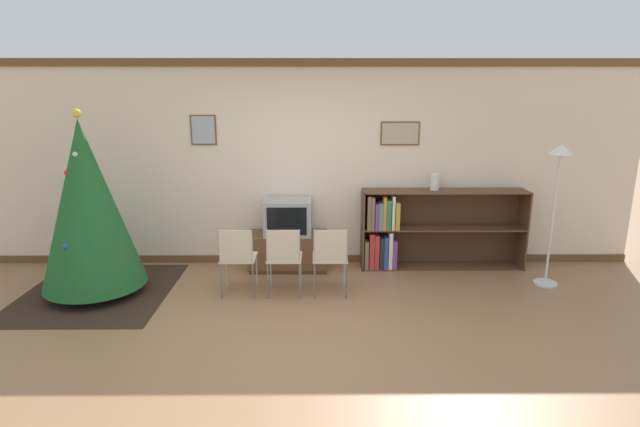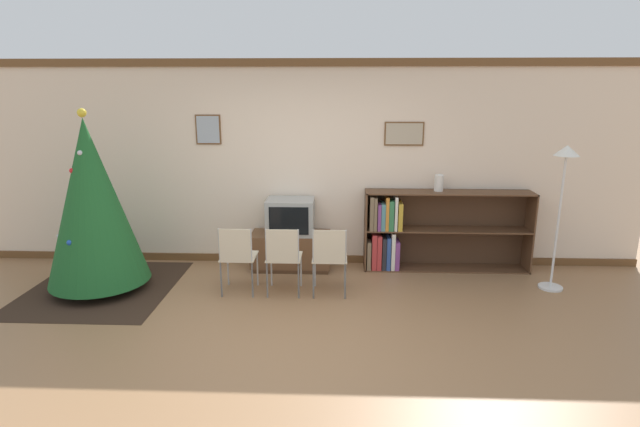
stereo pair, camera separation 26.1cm
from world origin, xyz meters
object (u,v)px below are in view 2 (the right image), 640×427
folding_chair_left (237,256)px  folding_chair_center (283,256)px  folding_chair_right (330,257)px  christmas_tree (92,202)px  standing_lamp (563,180)px  vase (439,183)px  television (290,217)px  tv_console (291,251)px  bookshelf (416,232)px

folding_chair_left → folding_chair_center: 0.53m
folding_chair_right → folding_chair_left: bearing=180.0°
christmas_tree → folding_chair_right: bearing=-2.0°
folding_chair_left → standing_lamp: 3.82m
folding_chair_center → vase: size_ratio=3.77×
television → folding_chair_center: (0.00, -0.87, -0.24)m
christmas_tree → folding_chair_left: bearing=-3.2°
christmas_tree → vase: bearing=12.0°
standing_lamp → tv_console: bearing=170.1°
tv_console → folding_chair_center: 0.91m
folding_chair_right → folding_chair_center: bearing=180.0°
christmas_tree → bookshelf: size_ratio=0.99×
bookshelf → standing_lamp: standing_lamp is taller
christmas_tree → television: christmas_tree is taller
christmas_tree → tv_console: (2.21, 0.78, -0.82)m
television → folding_chair_right: television is taller
bookshelf → standing_lamp: (1.54, -0.63, 0.82)m
folding_chair_left → vase: (2.44, 0.97, 0.69)m
tv_console → folding_chair_right: bearing=-58.8°
television → standing_lamp: (3.19, -0.56, 0.61)m
television → vase: vase is taller
folding_chair_center → folding_chair_right: size_ratio=1.00×
folding_chair_left → standing_lamp: size_ratio=0.48×
tv_console → standing_lamp: (3.19, -0.56, 1.08)m
folding_chair_center → vase: 2.25m
christmas_tree → folding_chair_center: christmas_tree is taller
folding_chair_right → bookshelf: size_ratio=0.38×
television → tv_console: bearing=90.0°
christmas_tree → folding_chair_center: size_ratio=2.58×
folding_chair_right → standing_lamp: (2.66, 0.32, 0.85)m
tv_console → folding_chair_right: 1.05m
folding_chair_left → standing_lamp: bearing=4.9°
television → vase: (1.91, 0.10, 0.45)m
bookshelf → folding_chair_left: bearing=-156.5°
bookshelf → television: bearing=-177.5°
folding_chair_left → folding_chair_right: bearing=0.0°
television → bookshelf: size_ratio=0.28×
christmas_tree → tv_console: 2.48m
vase → standing_lamp: standing_lamp is taller
vase → standing_lamp: bearing=-27.1°
christmas_tree → tv_console: christmas_tree is taller
folding_chair_center → tv_console: bearing=90.0°
folding_chair_left → tv_console: bearing=58.8°
tv_console → folding_chair_right: folding_chair_right is taller
christmas_tree → folding_chair_left: size_ratio=2.58×
folding_chair_left → folding_chair_right: (1.06, 0.00, 0.00)m
christmas_tree → tv_console: size_ratio=2.05×
tv_console → vase: 2.12m
folding_chair_left → christmas_tree: bearing=176.8°
folding_chair_right → standing_lamp: 2.81m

